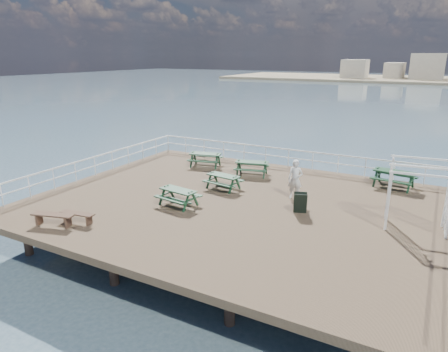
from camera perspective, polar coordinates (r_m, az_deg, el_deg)
ground at (r=18.37m, az=1.89°, el=-4.16°), size 18.00×14.00×0.30m
railing at (r=20.29m, az=4.99°, el=0.90°), size 17.77×13.76×1.10m
picnic_table_a at (r=24.02m, az=-2.68°, el=2.76°), size 2.15×1.88×0.90m
picnic_table_b at (r=22.25m, az=4.02°, el=1.53°), size 2.09×1.83×0.87m
picnic_table_c at (r=21.91m, az=23.15°, el=0.07°), size 2.18×1.86×0.96m
picnic_table_d at (r=17.88m, az=-6.55°, el=-2.53°), size 1.89×1.60×0.83m
picnic_table_e at (r=19.93m, az=-0.10°, el=-0.40°), size 1.84×1.56×0.81m
flat_bench_near at (r=17.10m, az=-23.24°, el=-5.38°), size 1.76×0.87×0.49m
flat_bench_far at (r=17.05m, az=-20.21°, el=-5.28°), size 1.51×0.55×0.42m
trellis_arbor at (r=16.89m, az=25.99°, el=-2.79°), size 2.40×1.47×2.83m
sandwich_board at (r=17.23m, az=10.84°, el=-3.82°), size 0.66×0.57×0.91m
person at (r=18.76m, az=10.14°, el=-0.49°), size 0.72×0.52×1.85m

